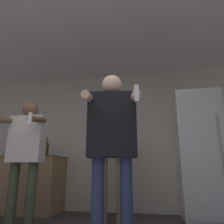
{
  "coord_description": "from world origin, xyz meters",
  "views": [
    {
      "loc": [
        0.61,
        -0.97,
        0.68
      ],
      "look_at": [
        0.24,
        0.99,
        1.22
      ],
      "focal_mm": 35.0,
      "sensor_mm": 36.0,
      "label": 1
    }
  ],
  "objects": [
    {
      "name": "person_man_side",
      "position": [
        -0.99,
        1.58,
        0.95
      ],
      "size": [
        0.51,
        0.49,
        1.58
      ],
      "color": "#38422D",
      "rests_on": "ground_plane"
    },
    {
      "name": "wall_back",
      "position": [
        0.0,
        3.04,
        1.27
      ],
      "size": [
        7.0,
        0.06,
        2.55
      ],
      "color": "beige",
      "rests_on": "ground_plane"
    },
    {
      "name": "refrigerator",
      "position": [
        1.32,
        2.67,
        0.95
      ],
      "size": [
        0.67,
        0.7,
        1.91
      ],
      "color": "white",
      "rests_on": "ground_plane"
    },
    {
      "name": "ceiling_slab",
      "position": [
        0.0,
        1.5,
        2.57
      ],
      "size": [
        7.0,
        3.53,
        0.05
      ],
      "color": "silver",
      "rests_on": "wall_back"
    },
    {
      "name": "person_woman_foreground",
      "position": [
        0.24,
        0.99,
        0.98
      ],
      "size": [
        0.54,
        0.48,
        1.59
      ],
      "color": "navy",
      "rests_on": "ground_plane"
    },
    {
      "name": "bottle_green_wine",
      "position": [
        -1.78,
        2.66,
        1.03
      ],
      "size": [
        0.08,
        0.08,
        0.26
      ],
      "color": "silver",
      "rests_on": "counter"
    },
    {
      "name": "counter",
      "position": [
        -1.75,
        2.7,
        0.47
      ],
      "size": [
        1.54,
        0.64,
        0.93
      ],
      "color": "#997551",
      "rests_on": "ground_plane"
    },
    {
      "name": "person_spectator_back",
      "position": [
        0.02,
        2.18,
        1.01
      ],
      "size": [
        0.53,
        0.53,
        1.7
      ],
      "color": "#75664C",
      "rests_on": "ground_plane"
    },
    {
      "name": "bottle_clear_vodka",
      "position": [
        -1.26,
        2.66,
        1.06
      ],
      "size": [
        0.09,
        0.09,
        0.34
      ],
      "color": "#563314",
      "rests_on": "counter"
    },
    {
      "name": "bottle_short_whiskey",
      "position": [
        -1.96,
        2.66,
        1.06
      ],
      "size": [
        0.06,
        0.06,
        0.34
      ],
      "color": "silver",
      "rests_on": "counter"
    }
  ]
}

